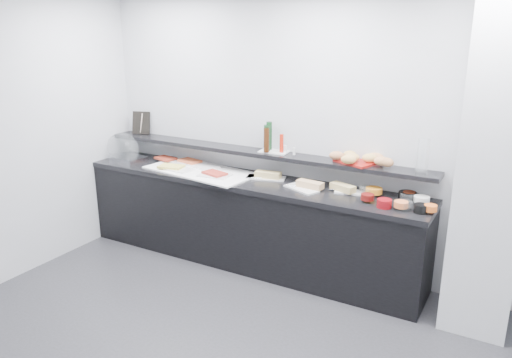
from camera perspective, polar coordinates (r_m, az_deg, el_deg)
The scene contains 56 objects.
back_wall at distance 4.79m, azimuth 7.97°, elevation 4.91°, with size 5.00×0.02×2.70m, color #B5B7BC.
column at distance 4.14m, azimuth 25.70°, elevation 1.46°, with size 0.50×0.50×2.70m, color silver.
buffet_cabinet at distance 5.10m, azimuth -1.07°, elevation -5.06°, with size 3.60×0.60×0.85m, color black.
counter_top at distance 4.95m, azimuth -1.10°, elevation -0.23°, with size 3.62×0.62×0.05m, color black.
wall_shelf at distance 5.03m, azimuth -0.10°, elevation 3.06°, with size 3.60×0.25×0.04m, color black.
cloche_base at distance 5.83m, azimuth -14.43°, elevation 2.34°, with size 0.39×0.26×0.04m, color silver.
cloche_dome at distance 5.86m, azimuth -14.97°, elevation 3.45°, with size 0.48×0.32×0.34m, color white.
linen_runner at distance 5.21m, azimuth -6.33°, elevation 0.93°, with size 1.18×0.56×0.01m, color white.
platter_meat_a at distance 5.53m, azimuth -8.43°, elevation 1.97°, with size 0.31×0.20×0.01m, color silver.
food_meat_a at distance 5.63m, azimuth -10.28°, elevation 2.34°, with size 0.23×0.15×0.02m, color maroon.
platter_salmon at distance 5.33m, azimuth -6.05°, elevation 1.49°, with size 0.33×0.22×0.01m, color white.
food_salmon at distance 5.48m, azimuth -7.59°, elevation 2.07°, with size 0.24×0.15×0.02m, color #E85B2F.
platter_cheese at distance 5.24m, azimuth -8.77°, elevation 1.10°, with size 0.28×0.19×0.01m, color white.
food_cheese at distance 5.29m, azimuth -9.67°, elevation 1.42°, with size 0.25×0.16×0.02m, color #E5D059.
platter_meat_b at distance 4.99m, azimuth -4.75°, elevation 0.44°, with size 0.31×0.20×0.01m, color white.
food_meat_b at distance 4.99m, azimuth -4.75°, elevation 0.66°, with size 0.24×0.15×0.02m, color maroon.
sandwich_plate_left at distance 4.94m, azimuth 1.14°, elevation 0.15°, with size 0.38×0.16×0.01m, color silver.
sandwich_food_left at distance 4.92m, azimuth 1.39°, elevation 0.50°, with size 0.25×0.10×0.06m, color tan.
tongs_left at distance 4.89m, azimuth -0.06°, elevation 0.12°, with size 0.01×0.01×0.16m, color silver.
sandwich_plate_mid at distance 4.63m, azimuth 5.21°, elevation -1.12°, with size 0.34×0.15×0.01m, color silver.
sandwich_food_mid at distance 4.63m, azimuth 6.18°, elevation -0.63°, with size 0.25×0.10×0.06m, color tan.
tongs_mid at distance 4.67m, azimuth 4.39°, elevation -0.79°, with size 0.01×0.01×0.16m, color silver.
sandwich_plate_right at distance 4.60m, azimuth 11.04°, elevation -1.50°, with size 0.33×0.14×0.01m, color silver.
sandwich_food_right at distance 4.59m, azimuth 9.89°, elevation -0.97°, with size 0.24×0.09×0.06m, color tan.
tongs_right at distance 4.61m, azimuth 9.27°, elevation -1.20°, with size 0.01×0.01×0.16m, color silver.
bowl_glass_fruit at distance 4.57m, azimuth 12.70°, elevation -1.35°, with size 0.16×0.16×0.07m, color white.
fill_glass_fruit at distance 4.56m, azimuth 13.33°, elevation -1.29°, with size 0.15×0.15×0.05m, color orange.
bowl_black_jam at distance 4.53m, azimuth 16.91°, elevation -1.86°, with size 0.15×0.15×0.07m, color black.
fill_black_jam at distance 4.53m, azimuth 17.08°, elevation -1.71°, with size 0.11×0.11×0.05m, color #561C0C.
bowl_glass_cream at distance 4.48m, azimuth 17.23°, elevation -2.10°, with size 0.17×0.17×0.07m, color white.
fill_glass_cream at distance 4.44m, azimuth 18.41°, elevation -2.20°, with size 0.13×0.13×0.05m, color white.
bowl_red_jam at distance 4.28m, azimuth 14.45°, elevation -2.72°, with size 0.12×0.12×0.07m, color maroon.
fill_red_jam at distance 4.37m, azimuth 12.62°, elevation -2.01°, with size 0.11×0.11×0.05m, color #570E0C.
bowl_glass_salmon at distance 4.28m, azimuth 16.52°, elevation -2.90°, with size 0.14×0.14×0.07m, color white.
fill_glass_salmon at distance 4.26m, azimuth 16.25°, elevation -2.79°, with size 0.11×0.11×0.05m, color orange.
bowl_black_fruit at distance 4.25m, azimuth 18.32°, elevation -3.21°, with size 0.11×0.11×0.07m, color black.
fill_black_fruit at distance 4.25m, azimuth 19.31°, elevation -3.14°, with size 0.10×0.10×0.05m, color orange.
framed_print at distance 5.94m, azimuth -12.99°, elevation 6.28°, with size 0.21×0.02×0.26m, color black.
print_art at distance 6.00m, azimuth -13.39°, elevation 6.36°, with size 0.18×0.00×0.22m, color #D4AC99.
condiment_tray at distance 4.96m, azimuth 2.08°, elevation 3.16°, with size 0.28×0.17×0.01m, color white.
bottle_green_a at distance 4.93m, azimuth 1.26°, elevation 4.71°, with size 0.06×0.06×0.26m, color #0E3518.
bottle_brown at distance 4.88m, azimuth 1.19°, elevation 4.46°, with size 0.05×0.05×0.24m, color #341909.
bottle_green_b at distance 4.99m, azimuth 1.51°, elevation 4.97°, with size 0.06×0.06×0.28m, color black.
bottle_hot at distance 4.88m, azimuth 2.93°, elevation 4.09°, with size 0.04×0.04×0.18m, color red.
shaker_salt at distance 4.90m, azimuth 3.33°, elevation 3.48°, with size 0.04×0.04×0.07m, color white.
shaker_pepper at distance 4.80m, azimuth 4.38°, elevation 3.17°, with size 0.03×0.03×0.07m, color silver.
bread_tray at distance 4.64m, azimuth 11.32°, elevation 1.93°, with size 0.35×0.24×0.02m, color #9C1510.
bread_roll_nw at distance 4.68m, azimuth 10.67°, elevation 2.72°, with size 0.12×0.08×0.08m, color tan.
bread_roll_n at distance 4.64m, azimuth 13.42°, elevation 2.44°, with size 0.16×0.10×0.08m, color #D38850.
bread_roll_ne at distance 4.60m, azimuth 12.85°, elevation 2.34°, with size 0.13×0.09×0.08m, color tan.
bread_roll_sw at distance 4.63m, azimuth 9.20°, elevation 2.66°, with size 0.14×0.09×0.08m, color #B46F44.
bread_roll_s at distance 4.51m, azimuth 10.54°, elevation 2.22°, with size 0.14×0.09×0.08m, color tan.
bread_roll_se at distance 4.49m, azimuth 14.74°, elevation 1.87°, with size 0.13×0.08×0.08m, color #AF7043.
bread_roll_midw at distance 4.59m, azimuth 10.91°, elevation 2.45°, with size 0.14×0.09×0.08m, color tan.
bread_roll_mide at distance 4.52m, azimuth 14.14°, elevation 2.00°, with size 0.13×0.09×0.08m, color #C7814C.
carafe at distance 4.41m, azimuth 18.48°, elevation 2.45°, with size 0.10×0.10×0.30m, color white.
Camera 1 is at (1.70, -2.37, 2.34)m, focal length 35.00 mm.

